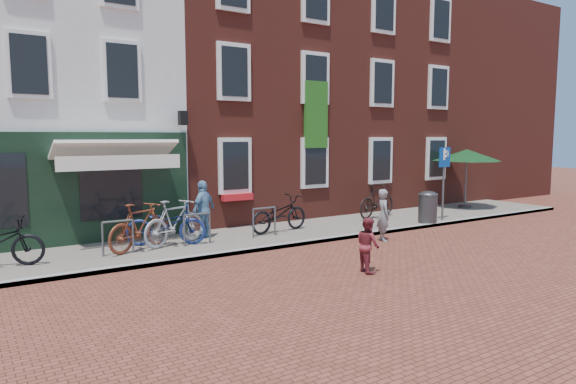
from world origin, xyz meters
TOP-DOWN VIEW (x-y plane):
  - ground at (0.00, 0.00)m, footprint 80.00×80.00m
  - sidewalk at (1.00, 1.50)m, footprint 24.00×3.00m
  - building_stucco at (-5.00, 7.00)m, footprint 8.00×8.00m
  - building_brick_mid at (2.00, 7.00)m, footprint 6.00×8.00m
  - building_brick_right at (8.00, 7.00)m, footprint 6.00×8.00m
  - filler_right at (14.50, 7.00)m, footprint 7.00×8.00m
  - litter_bin at (6.11, 0.30)m, footprint 0.60×0.60m
  - parking_sign at (6.93, 0.38)m, footprint 0.50×0.08m
  - parasol at (10.00, 1.87)m, footprint 2.57×2.57m
  - woman at (3.21, -0.70)m, footprint 0.53×0.62m
  - boy at (0.67, -2.90)m, footprint 0.57×0.66m
  - cafe_person at (-1.00, 1.93)m, footprint 1.00×0.83m
  - bicycle_1 at (-2.91, 1.40)m, footprint 2.01×1.36m
  - bicycle_2 at (-2.18, 1.62)m, footprint 2.13×1.51m
  - bicycle_3 at (-1.99, 1.50)m, footprint 2.03×1.22m
  - bicycle_4 at (1.22, 1.58)m, footprint 2.11×1.00m
  - bicycle_5 at (5.39, 1.92)m, footprint 2.04×0.97m

SIDE VIEW (x-z plane):
  - ground at x=0.00m, z-range 0.00..0.00m
  - sidewalk at x=1.00m, z-range 0.00..0.10m
  - boy at x=0.67m, z-range 0.00..1.18m
  - bicycle_2 at x=-2.18m, z-range 0.10..1.16m
  - bicycle_4 at x=1.22m, z-range 0.10..1.16m
  - litter_bin at x=6.11m, z-range 0.12..1.22m
  - bicycle_1 at x=-2.91m, z-range 0.10..1.28m
  - bicycle_3 at x=-1.99m, z-range 0.10..1.28m
  - bicycle_5 at x=5.39m, z-range 0.10..1.28m
  - woman at x=3.21m, z-range 0.00..1.45m
  - cafe_person at x=-1.00m, z-range 0.10..1.70m
  - parking_sign at x=6.93m, z-range 0.54..2.97m
  - parasol at x=10.00m, z-range 1.05..3.44m
  - building_stucco at x=-5.00m, z-range 0.00..9.00m
  - filler_right at x=14.50m, z-range 0.00..9.00m
  - building_brick_mid at x=2.00m, z-range 0.00..10.00m
  - building_brick_right at x=8.00m, z-range 0.00..10.00m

